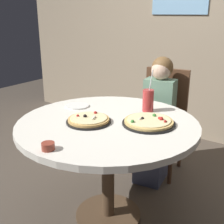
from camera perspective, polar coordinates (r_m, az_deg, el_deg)
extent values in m
plane|color=#4C4238|center=(2.28, -0.76, -19.73)|extent=(8.00, 8.00, 0.00)
cube|color=gray|center=(3.43, 18.16, 18.49)|extent=(5.20, 0.12, 2.90)
cylinder|color=silver|center=(1.91, -0.86, -2.38)|extent=(1.20, 1.20, 0.04)
cylinder|color=#4C3826|center=(2.07, -0.81, -11.83)|extent=(0.09, 0.09, 0.69)
cylinder|color=#4C3826|center=(2.27, -0.76, -19.53)|extent=(0.48, 0.48, 0.02)
cube|color=brown|center=(2.67, 9.29, -3.21)|extent=(0.45, 0.45, 0.04)
cube|color=brown|center=(2.75, 10.73, 3.10)|extent=(0.40, 0.10, 0.52)
cylinder|color=brown|center=(2.67, 4.38, -8.33)|extent=(0.04, 0.04, 0.41)
cylinder|color=brown|center=(2.57, 11.48, -9.76)|extent=(0.04, 0.04, 0.41)
cylinder|color=brown|center=(2.95, 6.93, -5.59)|extent=(0.04, 0.04, 0.41)
cylinder|color=brown|center=(2.87, 13.36, -6.76)|extent=(0.04, 0.04, 0.41)
cube|color=#3F4766|center=(2.62, 7.90, -8.55)|extent=(0.28, 0.35, 0.45)
cube|color=slate|center=(2.57, 9.37, 1.61)|extent=(0.28, 0.19, 0.44)
sphere|color=beige|center=(2.50, 9.74, 8.19)|extent=(0.17, 0.17, 0.17)
sphere|color=brown|center=(2.51, 9.91, 8.71)|extent=(0.18, 0.18, 0.18)
cylinder|color=black|center=(1.89, -4.64, -1.88)|extent=(0.29, 0.29, 0.01)
cylinder|color=tan|center=(1.88, -4.65, -1.48)|extent=(0.27, 0.27, 0.02)
cylinder|color=beige|center=(1.88, -4.66, -1.17)|extent=(0.24, 0.24, 0.01)
sphere|color=beige|center=(1.84, -3.75, -1.30)|extent=(0.02, 0.02, 0.02)
sphere|color=beige|center=(1.87, -3.44, -1.04)|extent=(0.02, 0.02, 0.02)
sphere|color=#B2231E|center=(1.95, -3.29, -0.15)|extent=(0.02, 0.02, 0.02)
sphere|color=black|center=(1.89, -5.36, -0.83)|extent=(0.02, 0.02, 0.02)
sphere|color=#B2231E|center=(1.91, -6.78, -0.74)|extent=(0.02, 0.02, 0.02)
cylinder|color=black|center=(1.86, 7.26, -2.26)|extent=(0.34, 0.34, 0.01)
cylinder|color=#D8B266|center=(1.86, 7.28, -1.86)|extent=(0.31, 0.31, 0.02)
cylinder|color=beige|center=(1.85, 7.29, -1.54)|extent=(0.28, 0.28, 0.01)
sphere|color=black|center=(1.86, 6.05, -1.24)|extent=(0.02, 0.02, 0.02)
sphere|color=#B2231E|center=(1.86, 9.72, -1.35)|extent=(0.03, 0.03, 0.03)
sphere|color=#387F33|center=(1.92, 8.37, -0.66)|extent=(0.02, 0.02, 0.02)
sphere|color=#B2231E|center=(1.87, 9.37, -1.22)|extent=(0.02, 0.02, 0.02)
sphere|color=beige|center=(1.84, 5.53, -1.41)|extent=(0.02, 0.02, 0.02)
sphere|color=#B2231E|center=(1.82, 10.50, -1.87)|extent=(0.02, 0.02, 0.02)
sphere|color=#387F33|center=(1.79, 4.05, -1.92)|extent=(0.02, 0.02, 0.02)
cylinder|color=#B73333|center=(2.09, 7.15, 2.26)|extent=(0.08, 0.08, 0.16)
cylinder|color=white|center=(2.05, 7.58, 5.35)|extent=(0.02, 0.05, 0.22)
cylinder|color=brown|center=(1.54, -12.53, -6.65)|extent=(0.07, 0.07, 0.04)
cylinder|color=white|center=(2.22, -6.90, 1.23)|extent=(0.18, 0.18, 0.01)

